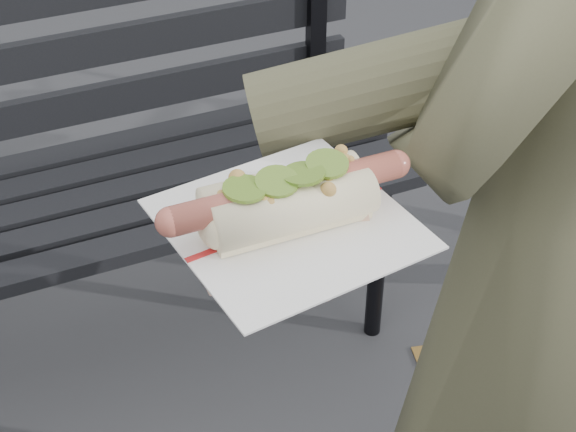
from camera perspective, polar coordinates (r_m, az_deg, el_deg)
name	(u,v)px	position (r m, az deg, el deg)	size (l,w,h in m)	color
park_bench	(38,169)	(1.90, -15.88, 2.93)	(1.50, 0.44, 0.88)	black
person	(559,244)	(1.15, 17.13, -1.77)	(0.63, 0.41, 1.72)	brown
held_hotdog	(454,94)	(0.85, 10.68, 7.77)	(0.64, 0.32, 0.20)	brown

